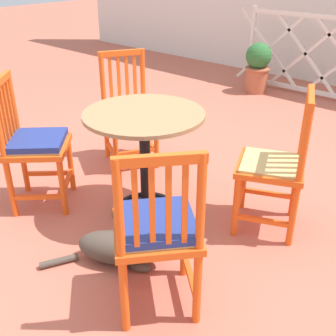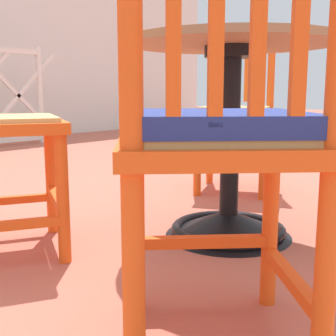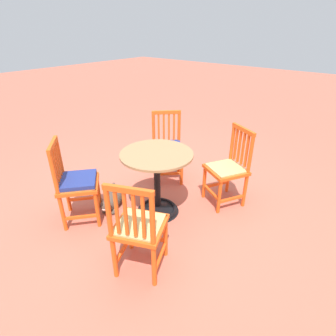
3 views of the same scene
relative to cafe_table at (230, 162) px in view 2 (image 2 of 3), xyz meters
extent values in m
plane|color=#BC604C|center=(-0.13, -0.03, -0.28)|extent=(24.00, 24.00, 0.00)
cylinder|color=silver|center=(1.32, 3.26, 0.22)|extent=(0.06, 0.06, 1.01)
cube|color=silver|center=(1.07, 3.26, 0.22)|extent=(0.91, 0.02, 0.91)
cube|color=silver|center=(1.07, 3.26, 0.22)|extent=(0.91, 0.02, 0.91)
cone|color=black|center=(0.00, 0.00, -0.23)|extent=(0.48, 0.48, 0.10)
torus|color=black|center=(0.00, 0.00, -0.26)|extent=(0.44, 0.44, 0.04)
cylinder|color=black|center=(0.00, 0.00, 0.09)|extent=(0.07, 0.07, 0.66)
cylinder|color=black|center=(0.00, 0.00, 0.40)|extent=(0.20, 0.20, 0.04)
cylinder|color=#9E754C|center=(0.00, 0.00, 0.43)|extent=(0.76, 0.76, 0.02)
cylinder|color=#EA5619|center=(0.59, 0.19, -0.06)|extent=(0.04, 0.04, 0.45)
cylinder|color=#EA5619|center=(0.45, 0.50, -0.06)|extent=(0.04, 0.04, 0.45)
cylinder|color=#EA5619|center=(0.90, 0.33, 0.17)|extent=(0.04, 0.04, 0.91)
cylinder|color=#EA5619|center=(0.76, 0.64, 0.17)|extent=(0.04, 0.04, 0.91)
cube|color=#EA5619|center=(0.75, 0.26, -0.14)|extent=(0.32, 0.17, 0.03)
cube|color=#EA5619|center=(0.61, 0.57, -0.14)|extent=(0.32, 0.17, 0.03)
cube|color=#EA5619|center=(0.52, 0.34, -0.11)|extent=(0.17, 0.32, 0.03)
cube|color=#EA5619|center=(0.68, 0.41, 0.15)|extent=(0.53, 0.53, 0.04)
cube|color=tan|center=(0.68, 0.41, 0.17)|extent=(0.46, 0.46, 0.02)
cube|color=#EA5619|center=(0.88, 0.39, 0.40)|extent=(0.03, 0.03, 0.39)
cube|color=#EA5619|center=(0.85, 0.45, 0.40)|extent=(0.03, 0.03, 0.39)
cube|color=#EA5619|center=(0.82, 0.51, 0.40)|extent=(0.03, 0.03, 0.39)
cube|color=#EA5619|center=(0.79, 0.58, 0.40)|extent=(0.03, 0.03, 0.39)
cube|color=#EA5619|center=(0.83, 0.48, 0.61)|extent=(0.19, 0.36, 0.04)
cylinder|color=#EA5619|center=(-0.41, 0.55, -0.06)|extent=(0.04, 0.04, 0.45)
cylinder|color=#EA5619|center=(-0.57, 0.25, -0.06)|extent=(0.04, 0.04, 0.45)
cube|color=#EA5619|center=(-0.56, 0.63, -0.14)|extent=(0.31, 0.19, 0.03)
cube|color=#EA5619|center=(-0.72, 0.33, -0.14)|extent=(0.31, 0.19, 0.03)
cube|color=#EA5619|center=(-0.49, 0.40, -0.11)|extent=(0.19, 0.31, 0.03)
cube|color=#EA5619|center=(-0.64, 0.48, 0.15)|extent=(0.54, 0.54, 0.04)
cube|color=tan|center=(-0.64, 0.48, 0.17)|extent=(0.47, 0.47, 0.02)
cylinder|color=#EA5619|center=(-0.64, -0.14, -0.06)|extent=(0.04, 0.04, 0.45)
cylinder|color=#EA5619|center=(-0.40, -0.39, -0.06)|extent=(0.04, 0.04, 0.45)
cylinder|color=#EA5619|center=(-0.88, -0.38, 0.17)|extent=(0.04, 0.04, 0.91)
cylinder|color=#EA5619|center=(-0.64, -0.62, 0.17)|extent=(0.04, 0.04, 0.91)
cube|color=#EA5619|center=(-0.76, -0.26, -0.14)|extent=(0.26, 0.26, 0.03)
cube|color=#EA5619|center=(-0.52, -0.51, -0.14)|extent=(0.26, 0.26, 0.03)
cube|color=#EA5619|center=(-0.52, -0.26, -0.11)|extent=(0.26, 0.26, 0.03)
cube|color=#EA5619|center=(-0.64, -0.38, 0.15)|extent=(0.57, 0.57, 0.04)
cube|color=tan|center=(-0.64, -0.38, 0.17)|extent=(0.49, 0.49, 0.02)
cube|color=#EA5619|center=(-0.83, -0.43, 0.40)|extent=(0.03, 0.03, 0.39)
cube|color=#EA5619|center=(-0.78, -0.48, 0.40)|extent=(0.03, 0.03, 0.39)
cube|color=#EA5619|center=(-0.74, -0.53, 0.40)|extent=(0.03, 0.03, 0.39)
cube|color=#EA5619|center=(-0.69, -0.58, 0.40)|extent=(0.03, 0.03, 0.39)
cube|color=navy|center=(-0.64, -0.38, 0.20)|extent=(0.51, 0.51, 0.04)
camera|label=1|loc=(1.72, -1.71, 1.32)|focal=44.47mm
camera|label=2|loc=(-1.39, -0.90, 0.26)|focal=47.55mm
camera|label=3|loc=(1.86, 1.69, 1.60)|focal=28.88mm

